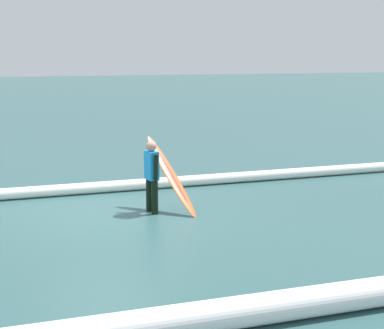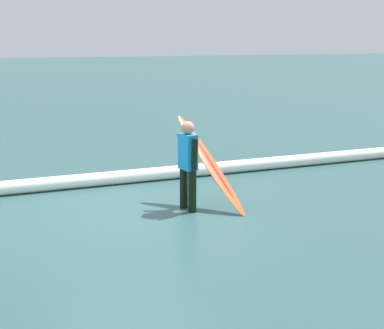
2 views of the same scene
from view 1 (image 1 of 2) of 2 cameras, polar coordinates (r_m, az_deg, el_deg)
name	(u,v)px [view 1 (image 1 of 2)]	position (r m, az deg, el deg)	size (l,w,h in m)	color
ground_plane	(104,215)	(12.31, -8.58, -4.87)	(173.68, 173.68, 0.00)	#2D5253
surfer	(152,173)	(12.20, -3.94, -0.81)	(0.24, 0.60, 1.52)	black
surfboard	(171,175)	(12.41, -2.06, -1.06)	(0.77, 1.65, 1.54)	#E55926
wave_crest_foreground	(23,193)	(14.07, -16.08, -2.66)	(0.27, 0.27, 22.43)	white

